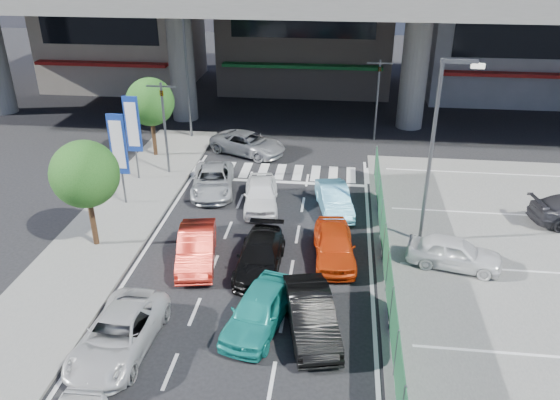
# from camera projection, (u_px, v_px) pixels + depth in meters

# --- Properties ---
(ground) EXTENTS (120.00, 120.00, 0.00)m
(ground) POSITION_uv_depth(u_px,v_px,m) (238.00, 315.00, 19.46)
(ground) COLOR black
(ground) RESTS_ON ground
(parking_lot) EXTENTS (12.00, 28.00, 0.06)m
(parking_lot) POSITION_uv_depth(u_px,v_px,m) (542.00, 302.00, 20.09)
(parking_lot) COLOR #5F5F5D
(parking_lot) RESTS_ON ground
(sidewalk_left) EXTENTS (4.00, 30.00, 0.12)m
(sidewalk_left) POSITION_uv_depth(u_px,v_px,m) (97.00, 244.00, 23.73)
(sidewalk_left) COLOR #5F5F5D
(sidewalk_left) RESTS_ON ground
(fence_run) EXTENTS (0.16, 22.00, 1.80)m
(fence_run) POSITION_uv_depth(u_px,v_px,m) (389.00, 288.00, 19.40)
(fence_run) COLOR #1B502F
(fence_run) RESTS_ON ground
(building_west) EXTENTS (12.00, 10.90, 13.00)m
(building_west) POSITION_uv_depth(u_px,v_px,m) (121.00, 7.00, 46.73)
(building_west) COLOR gray
(building_west) RESTS_ON ground
(building_east) EXTENTS (12.00, 10.90, 12.00)m
(building_east) POSITION_uv_depth(u_px,v_px,m) (506.00, 19.00, 43.62)
(building_east) COLOR gray
(building_east) RESTS_ON ground
(traffic_light_left) EXTENTS (1.60, 1.24, 5.20)m
(traffic_light_left) POSITION_uv_depth(u_px,v_px,m) (163.00, 106.00, 29.05)
(traffic_light_left) COLOR #595B60
(traffic_light_left) RESTS_ON ground
(traffic_light_right) EXTENTS (1.60, 1.24, 5.20)m
(traffic_light_right) POSITION_uv_depth(u_px,v_px,m) (379.00, 80.00, 34.07)
(traffic_light_right) COLOR #595B60
(traffic_light_right) RESTS_ON ground
(street_lamp_right) EXTENTS (1.65, 0.22, 8.00)m
(street_lamp_right) POSITION_uv_depth(u_px,v_px,m) (437.00, 140.00, 21.95)
(street_lamp_right) COLOR #595B60
(street_lamp_right) RESTS_ON ground
(street_lamp_left) EXTENTS (1.65, 0.22, 8.00)m
(street_lamp_left) POSITION_uv_depth(u_px,v_px,m) (189.00, 66.00, 34.04)
(street_lamp_left) COLOR #595B60
(street_lamp_left) RESTS_ON ground
(signboard_near) EXTENTS (0.80, 0.14, 4.70)m
(signboard_near) POSITION_uv_depth(u_px,v_px,m) (118.00, 147.00, 25.98)
(signboard_near) COLOR #595B60
(signboard_near) RESTS_ON ground
(signboard_far) EXTENTS (0.80, 0.14, 4.70)m
(signboard_far) POSITION_uv_depth(u_px,v_px,m) (133.00, 127.00, 28.69)
(signboard_far) COLOR #595B60
(signboard_far) RESTS_ON ground
(tree_near) EXTENTS (2.80, 2.80, 4.80)m
(tree_near) POSITION_uv_depth(u_px,v_px,m) (85.00, 174.00, 22.25)
(tree_near) COLOR #382314
(tree_near) RESTS_ON ground
(tree_far) EXTENTS (2.80, 2.80, 4.80)m
(tree_far) POSITION_uv_depth(u_px,v_px,m) (150.00, 102.00, 31.69)
(tree_far) COLOR #382314
(tree_far) RESTS_ON ground
(sedan_white_mid_left) EXTENTS (2.33, 4.67, 1.27)m
(sedan_white_mid_left) POSITION_uv_depth(u_px,v_px,m) (118.00, 334.00, 17.56)
(sedan_white_mid_left) COLOR silver
(sedan_white_mid_left) RESTS_ON ground
(taxi_teal_mid) EXTENTS (2.50, 4.31, 1.38)m
(taxi_teal_mid) POSITION_uv_depth(u_px,v_px,m) (259.00, 310.00, 18.62)
(taxi_teal_mid) COLOR teal
(taxi_teal_mid) RESTS_ON ground
(hatch_black_mid_right) EXTENTS (2.37, 4.41, 1.38)m
(hatch_black_mid_right) POSITION_uv_depth(u_px,v_px,m) (311.00, 315.00, 18.37)
(hatch_black_mid_right) COLOR black
(hatch_black_mid_right) RESTS_ON ground
(taxi_orange_left) EXTENTS (2.18, 4.32, 1.36)m
(taxi_orange_left) POSITION_uv_depth(u_px,v_px,m) (197.00, 248.00, 22.30)
(taxi_orange_left) COLOR red
(taxi_orange_left) RESTS_ON ground
(sedan_black_mid) EXTENTS (1.75, 4.27, 1.24)m
(sedan_black_mid) POSITION_uv_depth(u_px,v_px,m) (260.00, 256.00, 21.83)
(sedan_black_mid) COLOR black
(sedan_black_mid) RESTS_ON ground
(taxi_orange_right) EXTENTS (2.01, 4.19, 1.38)m
(taxi_orange_right) POSITION_uv_depth(u_px,v_px,m) (334.00, 245.00, 22.49)
(taxi_orange_right) COLOR red
(taxi_orange_right) RESTS_ON ground
(wagon_silver_front_left) EXTENTS (2.76, 4.75, 1.24)m
(wagon_silver_front_left) POSITION_uv_depth(u_px,v_px,m) (213.00, 181.00, 28.42)
(wagon_silver_front_left) COLOR #A0A4A7
(wagon_silver_front_left) RESTS_ON ground
(sedan_white_front_mid) EXTENTS (2.13, 4.23, 1.38)m
(sedan_white_front_mid) POSITION_uv_depth(u_px,v_px,m) (261.00, 194.00, 26.83)
(sedan_white_front_mid) COLOR white
(sedan_white_front_mid) RESTS_ON ground
(kei_truck_front_right) EXTENTS (2.10, 4.03, 1.26)m
(kei_truck_front_right) POSITION_uv_depth(u_px,v_px,m) (334.00, 199.00, 26.43)
(kei_truck_front_right) COLOR #55A6C8
(kei_truck_front_right) RESTS_ON ground
(crossing_wagon_silver) EXTENTS (5.19, 3.91, 1.31)m
(crossing_wagon_silver) POSITION_uv_depth(u_px,v_px,m) (248.00, 143.00, 33.33)
(crossing_wagon_silver) COLOR #999BA0
(crossing_wagon_silver) RESTS_ON ground
(parked_sedan_white) EXTENTS (3.98, 2.29, 1.28)m
(parked_sedan_white) POSITION_uv_depth(u_px,v_px,m) (454.00, 252.00, 21.93)
(parked_sedan_white) COLOR white
(parked_sedan_white) RESTS_ON parking_lot
(traffic_cone) EXTENTS (0.42, 0.42, 0.68)m
(traffic_cone) POSITION_uv_depth(u_px,v_px,m) (425.00, 244.00, 23.09)
(traffic_cone) COLOR #D8420C
(traffic_cone) RESTS_ON parking_lot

